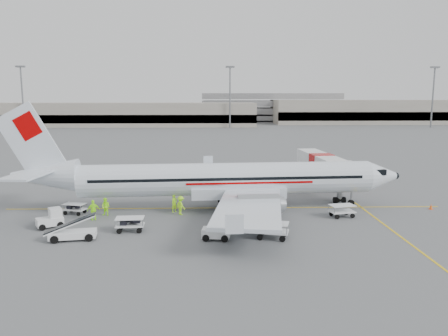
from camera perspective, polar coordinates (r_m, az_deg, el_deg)
The scene contains 27 objects.
ground at distance 44.58m, azimuth 0.06°, elevation -5.24°, with size 360.00×360.00×0.00m, color #56595B.
stripe_lead at distance 44.58m, azimuth 0.06°, elevation -5.23°, with size 44.00×0.20×0.01m, color yellow.
stripe_cross at distance 39.84m, azimuth 21.13°, elevation -7.64°, with size 0.20×20.00×0.01m, color yellow.
terminal_west at distance 177.59m, azimuth -14.15°, elevation 6.81°, with size 110.00×22.00×9.00m, color gray, non-canonical shape.
terminal_east at distance 201.23m, azimuth 19.45°, elevation 6.96°, with size 90.00×26.00×10.00m, color gray, non-canonical shape.
parking_garage at distance 204.86m, azimuth 5.99°, elevation 8.02°, with size 62.00×24.00×14.00m, color slate, non-canonical shape.
treeline at distance 218.31m, azimuth -1.11°, elevation 7.09°, with size 300.00×3.00×6.00m, color black, non-canonical shape.
mast_west at distance 175.27m, azimuth -24.82°, elevation 8.34°, with size 3.20×1.20×22.00m, color slate, non-canonical shape.
mast_center at distance 161.27m, azimuth 0.79°, elevation 9.17°, with size 3.20×1.20×22.00m, color slate, non-canonical shape.
mast_east at distance 180.41m, azimuth 25.61°, elevation 8.29°, with size 3.20×1.20×22.00m, color slate, non-canonical shape.
aircraft at distance 43.16m, azimuth 0.43°, elevation 1.41°, with size 38.21×29.95×10.53m, color white, non-canonical shape.
jet_bridge at distance 53.54m, azimuth 12.57°, elevation -0.58°, with size 3.17×16.93×4.44m, color white, non-canonical shape.
belt_loader at distance 36.59m, azimuth -19.19°, elevation -6.93°, with size 4.73×1.77×2.56m, color white, non-canonical shape.
tug_fore at distance 42.33m, azimuth 4.56°, elevation -4.86°, with size 2.22×1.27×1.72m, color white, non-canonical shape.
tug_mid at distance 34.81m, azimuth -1.04°, elevation -7.97°, with size 2.18×1.25×1.69m, color white, non-canonical shape.
tug_aft at distance 40.75m, azimuth -21.83°, elevation -6.10°, with size 2.15×1.23×1.66m, color white, non-canonical shape.
cart_loaded_a at distance 37.68m, azimuth -12.18°, elevation -7.21°, with size 2.33×1.38×1.22m, color white, non-canonical shape.
cart_loaded_b at distance 44.56m, azimuth -18.91°, elevation -5.05°, with size 2.03×1.20×1.06m, color white, non-canonical shape.
cart_empty_a at distance 35.25m, azimuth 6.31°, elevation -8.12°, with size 2.53×1.50×1.32m, color white, non-canonical shape.
cart_empty_b at distance 42.61m, azimuth 15.16°, elevation -5.43°, with size 2.26×1.34×1.18m, color white, non-canonical shape.
cone_nose at distance 48.66m, azimuth 25.41°, elevation -4.57°, with size 0.35×0.35×0.57m, color #FF5514.
cone_port at distance 57.35m, azimuth -4.79°, elevation -1.73°, with size 0.33×0.33×0.54m, color #FF5514.
cone_stbd at distance 35.85m, azimuth -2.34°, elevation -8.33°, with size 0.40×0.40×0.66m, color #FF5514.
crew_a at distance 43.07m, azimuth -6.51°, elevation -4.61°, with size 0.64×0.42×1.77m, color #9AEA1A.
crew_b at distance 43.00m, azimuth -15.19°, elevation -4.92°, with size 0.84×0.66×1.73m, color #9AEA1A.
crew_c at distance 42.11m, azimuth -5.67°, elevation -4.88°, with size 1.17×0.68×1.82m, color #9AEA1A.
crew_d at distance 41.78m, azimuth -16.67°, elevation -5.28°, with size 1.11×0.46×1.90m, color #9AEA1A.
Camera 1 is at (-1.10, -43.15, 11.13)m, focal length 35.00 mm.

